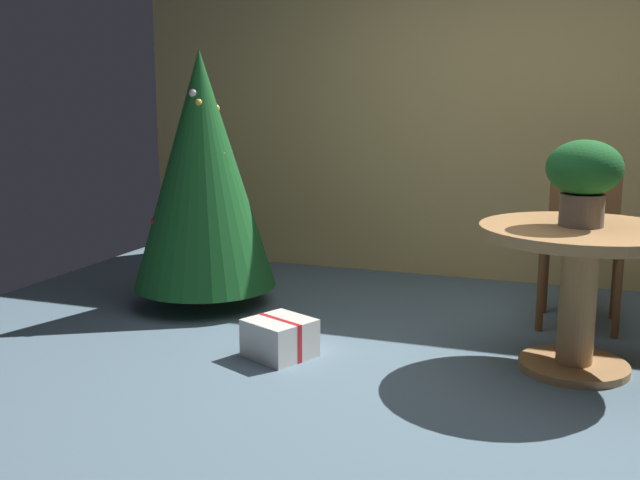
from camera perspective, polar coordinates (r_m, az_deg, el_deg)
ground_plane at (r=3.67m, az=10.92°, el=-10.84°), size 6.60×6.60×0.00m
back_wall_panel at (r=5.60m, az=15.10°, el=10.03°), size 6.00×0.10×2.60m
round_dining_table at (r=3.85m, az=19.48°, el=-2.02°), size 0.99×0.99×0.73m
flower_vase at (r=3.79m, az=19.74°, el=4.79°), size 0.36×0.36×0.42m
wooden_chair_far at (r=4.72m, az=19.67°, el=0.61°), size 0.46×0.44×0.99m
holiday_tree at (r=4.82m, az=-9.09°, el=5.34°), size 0.93×0.93×1.66m
gift_box_cream at (r=3.94m, az=-3.13°, el=-7.58°), size 0.40×0.40×0.20m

